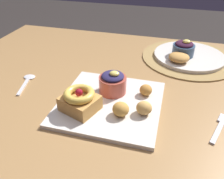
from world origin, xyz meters
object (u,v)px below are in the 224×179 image
(fritter_front, at_px, (146,90))
(back_ramekin, at_px, (184,49))
(fritter_middle, at_px, (121,109))
(back_pastry, at_px, (179,57))
(cake_slice, at_px, (80,100))
(berry_ramekin, at_px, (113,83))
(fork, at_px, (220,126))
(fritter_back, at_px, (144,108))
(back_plate, at_px, (189,56))
(front_plate, at_px, (110,103))
(spoon, at_px, (27,81))

(fritter_front, xyz_separation_m, back_ramekin, (0.10, 0.30, 0.02))
(fritter_middle, relative_size, back_pastry, 0.59)
(fritter_front, xyz_separation_m, back_pastry, (0.09, 0.24, 0.00))
(cake_slice, relative_size, back_pastry, 1.52)
(berry_ramekin, bearing_deg, fork, -12.31)
(fritter_front, bearing_deg, back_pastry, 70.30)
(fritter_middle, distance_m, fritter_back, 0.06)
(back_plate, distance_m, back_pastry, 0.09)
(berry_ramekin, xyz_separation_m, fritter_middle, (0.05, -0.10, -0.01))
(cake_slice, xyz_separation_m, back_ramekin, (0.26, 0.41, 0.00))
(fritter_back, distance_m, back_pastry, 0.34)
(cake_slice, bearing_deg, berry_ramekin, 59.55)
(front_plate, relative_size, back_plate, 1.05)
(fritter_middle, height_order, back_pastry, same)
(fritter_back, xyz_separation_m, spoon, (-0.40, 0.08, -0.03))
(fritter_back, xyz_separation_m, back_plate, (0.12, 0.40, -0.02))
(back_plate, xyz_separation_m, back_pastry, (-0.04, -0.07, 0.02))
(front_plate, xyz_separation_m, fork, (0.30, -0.02, -0.00))
(cake_slice, distance_m, fritter_front, 0.20)
(berry_ramekin, bearing_deg, back_plate, 55.34)
(cake_slice, bearing_deg, fritter_back, 9.26)
(front_plate, xyz_separation_m, back_plate, (0.22, 0.37, 0.01))
(fritter_back, distance_m, back_ramekin, 0.40)
(fritter_back, relative_size, back_plate, 0.15)
(front_plate, bearing_deg, fritter_back, -15.41)
(fritter_middle, bearing_deg, spoon, 164.02)
(front_plate, bearing_deg, back_pastry, 59.49)
(fork, bearing_deg, fritter_back, 113.88)
(back_ramekin, height_order, spoon, back_ramekin)
(back_plate, height_order, spoon, back_plate)
(front_plate, distance_m, cake_slice, 0.09)
(back_plate, xyz_separation_m, back_ramekin, (-0.03, -0.02, 0.03))
(front_plate, distance_m, spoon, 0.31)
(fritter_front, relative_size, fork, 0.30)
(fritter_middle, relative_size, fritter_back, 1.05)
(cake_slice, distance_m, fritter_middle, 0.11)
(back_ramekin, bearing_deg, berry_ramekin, -122.64)
(front_plate, xyz_separation_m, fritter_middle, (0.04, -0.05, 0.02))
(fritter_back, bearing_deg, spoon, 169.19)
(cake_slice, xyz_separation_m, fritter_back, (0.17, 0.03, -0.01))
(fritter_front, distance_m, back_plate, 0.34)
(fritter_front, bearing_deg, berry_ramekin, -174.02)
(berry_ramekin, height_order, fritter_back, berry_ramekin)
(berry_ramekin, distance_m, fritter_front, 0.10)
(front_plate, bearing_deg, fritter_front, 33.53)
(back_plate, xyz_separation_m, spoon, (-0.52, -0.33, -0.01))
(fritter_middle, bearing_deg, fork, 7.73)
(front_plate, height_order, fritter_back, fritter_back)
(fritter_back, bearing_deg, fritter_middle, -159.16)
(fritter_middle, distance_m, back_ramekin, 0.44)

